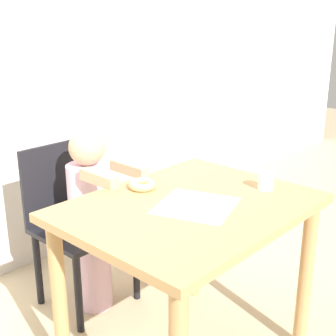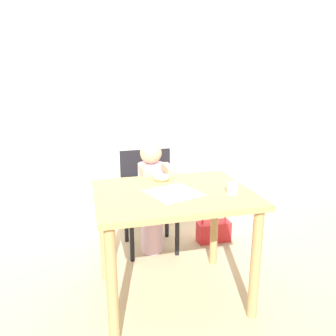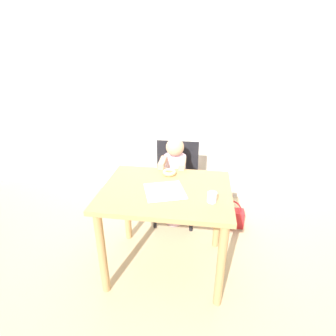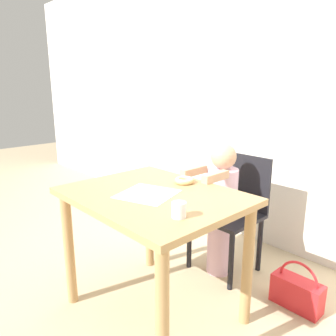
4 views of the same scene
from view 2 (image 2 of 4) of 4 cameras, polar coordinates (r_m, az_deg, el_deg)
ground_plane at (r=2.38m, az=0.80°, el=-21.26°), size 12.00×12.00×0.00m
wall_back at (r=3.16m, az=-5.41°, el=12.17°), size 8.00×0.05×2.50m
dining_table at (r=2.07m, az=0.86°, el=-7.34°), size 0.96×0.75×0.74m
chair at (r=2.80m, az=-3.37°, el=-5.13°), size 0.44×0.41×0.83m
child_figure at (r=2.68m, az=-2.88°, el=-5.03°), size 0.23×0.40×0.94m
donut at (r=2.25m, az=-1.15°, el=-1.62°), size 0.12×0.12×0.03m
napkin at (r=1.99m, az=1.00°, el=-4.38°), size 0.36×0.36×0.00m
handbag at (r=3.01m, az=7.95°, el=-10.72°), size 0.30×0.12×0.30m
cup at (r=2.01m, az=11.15°, el=-3.48°), size 0.06×0.06×0.07m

